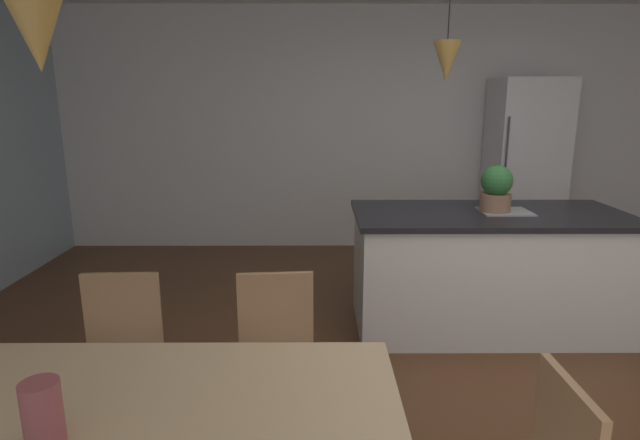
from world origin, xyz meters
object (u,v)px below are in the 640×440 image
Objects in this scene: refrigerator at (523,169)px; vase_on_dining_table at (43,414)px; dining_table at (128,439)px; kitchen_island at (486,269)px; potted_plant_on_island at (496,189)px; chair_far_left at (117,359)px; chair_far_right at (276,359)px.

refrigerator is 5.19m from vase_on_dining_table.
dining_table is 0.87× the size of kitchen_island.
kitchen_island is at bearing 50.41° from dining_table.
refrigerator is 5.56× the size of potted_plant_on_island.
chair_far_left is at bearing -148.98° from potted_plant_on_island.
dining_table is at bearing -124.54° from refrigerator.
dining_table is 0.27m from vase_on_dining_table.
vase_on_dining_table is at bearing -149.22° from dining_table.
potted_plant_on_island is at bearing -116.91° from refrigerator.
kitchen_island is 3.15m from vase_on_dining_table.
chair_far_right is (0.78, -0.00, 0.00)m from chair_far_left.
refrigerator is (0.97, 1.87, 0.50)m from kitchen_island.
kitchen_island is at bearing -117.53° from refrigerator.
potted_plant_on_island is (0.03, -0.00, 0.61)m from kitchen_island.
chair_far_right is at bearing -137.14° from kitchen_island.
vase_on_dining_table is at bearing -131.27° from potted_plant_on_island.
chair_far_left is 0.45× the size of refrigerator.
vase_on_dining_table reaches higher than kitchen_island.
kitchen_island is (2.25, 1.37, -0.01)m from chair_far_left.
dining_table is 0.90× the size of refrigerator.
chair_far_left is 1.00× the size of chair_far_right.
chair_far_left is at bearing -134.89° from refrigerator.
potted_plant_on_island is 3.15m from vase_on_dining_table.
vase_on_dining_table is at bearing -130.92° from kitchen_island.
dining_table is at bearing -113.63° from chair_far_right.
kitchen_island is at bearing 42.86° from chair_far_right.
vase_on_dining_table is (-2.07, -2.36, -0.23)m from potted_plant_on_island.
refrigerator reaches higher than chair_far_right.
chair_far_left is 2.72m from potted_plant_on_island.
kitchen_island is 10.12× the size of vase_on_dining_table.
kitchen_island is (1.47, 1.37, -0.01)m from chair_far_right.
dining_table is 2.93m from kitchen_island.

